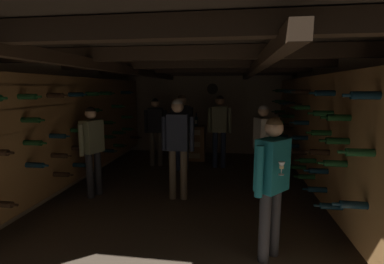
# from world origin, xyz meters

# --- Properties ---
(ground_plane) EXTENTS (8.40, 8.40, 0.00)m
(ground_plane) POSITION_xyz_m (0.00, 0.00, 0.00)
(ground_plane) COLOR brown
(room_shell) EXTENTS (4.72, 6.52, 2.41)m
(room_shell) POSITION_xyz_m (0.00, 0.27, 1.42)
(room_shell) COLOR tan
(room_shell) RESTS_ON ground_plane
(wine_crate_stack) EXTENTS (0.52, 0.35, 0.90)m
(wine_crate_stack) POSITION_xyz_m (-0.23, 2.30, 0.45)
(wine_crate_stack) COLOR olive
(wine_crate_stack) RESTS_ON ground_plane
(display_bottle) EXTENTS (0.08, 0.08, 0.35)m
(display_bottle) POSITION_xyz_m (-0.20, 2.33, 1.04)
(display_bottle) COLOR #0F2838
(display_bottle) RESTS_ON wine_crate_stack
(person_host_center) EXTENTS (0.54, 0.23, 1.68)m
(person_host_center) POSITION_xyz_m (-0.17, -0.30, 1.02)
(person_host_center) COLOR brown
(person_host_center) RESTS_ON ground_plane
(person_guest_rear_center) EXTENTS (0.48, 0.36, 1.71)m
(person_guest_rear_center) POSITION_xyz_m (-0.41, 1.39, 1.04)
(person_guest_rear_center) COLOR #232D4C
(person_guest_rear_center) RESTS_ON ground_plane
(person_guest_far_left) EXTENTS (0.54, 0.26, 1.62)m
(person_guest_far_left) POSITION_xyz_m (-1.09, 1.67, 0.97)
(person_guest_far_left) COLOR #4C473D
(person_guest_far_left) RESTS_ON ground_plane
(person_guest_mid_right) EXTENTS (0.40, 0.52, 1.57)m
(person_guest_mid_right) POSITION_xyz_m (1.25, 0.25, 0.94)
(person_guest_mid_right) COLOR #2D2D33
(person_guest_mid_right) RESTS_ON ground_plane
(person_guest_far_right) EXTENTS (0.54, 0.32, 1.69)m
(person_guest_far_right) POSITION_xyz_m (0.43, 1.70, 1.03)
(person_guest_far_right) COLOR #232D4C
(person_guest_far_right) RESTS_ON ground_plane
(person_guest_near_right) EXTENTS (0.39, 0.46, 1.56)m
(person_guest_near_right) POSITION_xyz_m (1.13, -1.80, 0.94)
(person_guest_near_right) COLOR #2D2D33
(person_guest_near_right) RESTS_ON ground_plane
(person_guest_mid_left) EXTENTS (0.32, 0.52, 1.55)m
(person_guest_mid_left) POSITION_xyz_m (-1.63, -0.38, 0.92)
(person_guest_mid_left) COLOR #2D2D33
(person_guest_mid_left) RESTS_ON ground_plane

